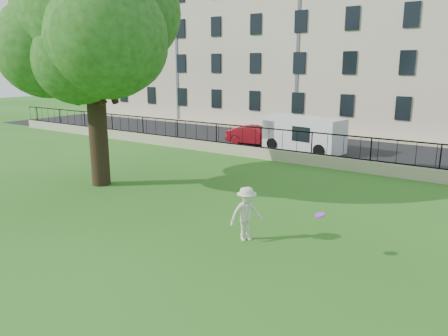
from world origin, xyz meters
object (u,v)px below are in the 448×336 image
Objects in this scene: man at (246,214)px; frisbee at (320,215)px; tree at (90,25)px; red_sedan at (255,136)px; white_van at (304,134)px.

frisbee is (2.20, 0.09, 0.38)m from man.
tree reaches higher than man.
tree is 10.47m from man.
white_van is (3.36, 0.00, 0.39)m from red_sedan.
white_van is (-6.70, 13.65, -0.19)m from frisbee.
white_van reaches higher than man.
red_sedan is at bearing 86.69° from tree.
man is at bearing -11.63° from tree.
tree is at bearing 170.68° from red_sedan.
tree is 13.83m from white_van.
tree is 6.14× the size of man.
frisbee is at bearing -149.62° from red_sedan.
man is 6.00× the size of frisbee.
white_van is (4.05, 11.98, -5.59)m from tree.
man is 2.23m from frisbee.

